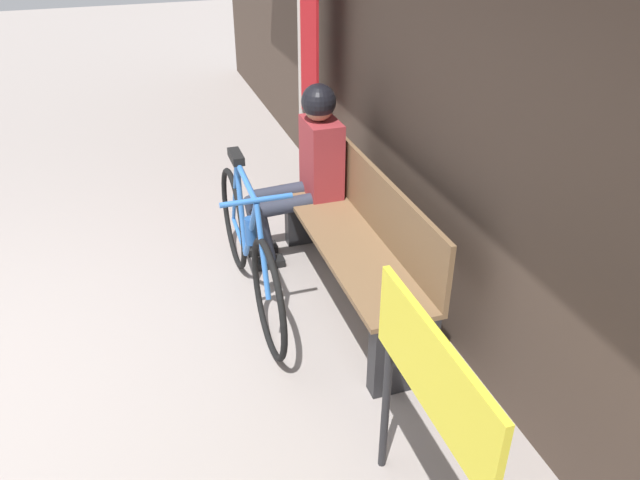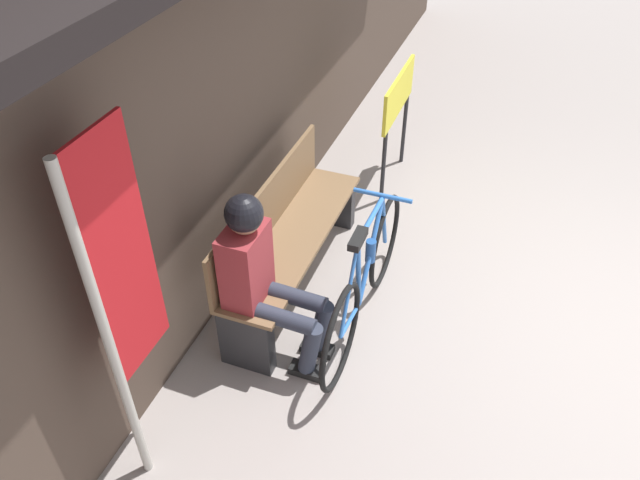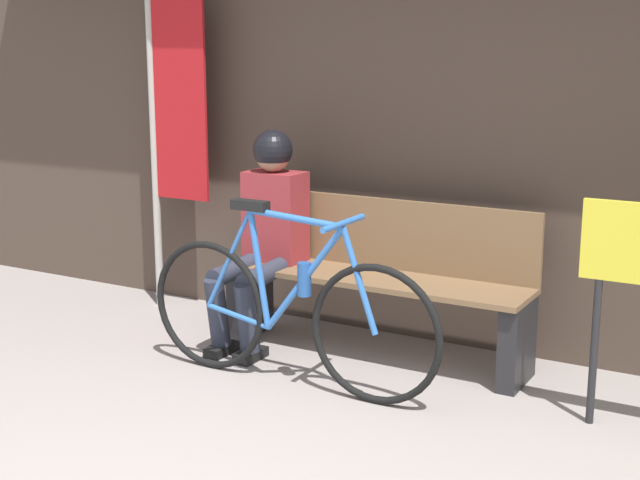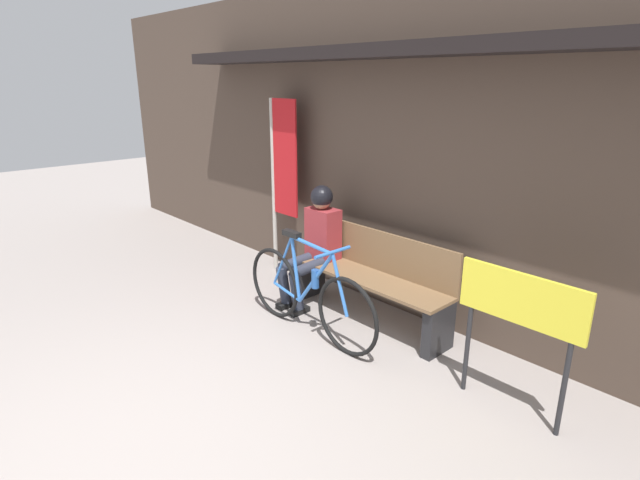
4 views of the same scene
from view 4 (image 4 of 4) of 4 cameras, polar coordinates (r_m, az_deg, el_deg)
ground_plane at (r=3.66m, az=-17.90°, el=-21.26°), size 24.00×24.00×0.00m
storefront_wall at (r=4.70m, az=12.26°, el=10.21°), size 12.00×0.56×3.20m
park_bench_near at (r=4.86m, az=5.86°, el=-4.50°), size 1.75×0.42×0.87m
bicycle at (r=4.57m, az=-1.38°, el=-6.23°), size 1.70×0.40×0.95m
person_seated at (r=5.11m, az=-0.51°, el=0.31°), size 0.34×0.65×1.24m
banner_pole at (r=5.81m, az=-4.45°, el=8.15°), size 0.45×0.05×2.06m
signboard at (r=3.63m, az=21.85°, el=-7.47°), size 0.88×0.04×1.05m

